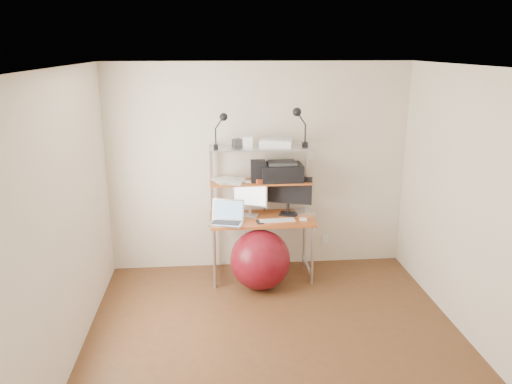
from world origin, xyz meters
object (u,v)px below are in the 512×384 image
Objects in this scene: monitor_silver at (250,196)px; laptop at (227,218)px; exercise_ball at (260,260)px; printer at (282,172)px; monitor_black at (288,192)px.

monitor_silver is 0.39m from laptop.
laptop reaches higher than exercise_ball.
laptop is 0.89× the size of printer.
printer is at bearing 36.58° from laptop.
printer is (0.38, 0.04, 0.27)m from monitor_silver.
laptop is (-0.73, -0.23, -0.22)m from monitor_black.
printer is at bearing -176.76° from monitor_black.
monitor_silver is 0.75m from exercise_ball.
exercise_ball is (0.09, -0.38, -0.65)m from monitor_silver.
monitor_silver is at bearing 52.70° from laptop.
laptop is at bearing -159.70° from printer.
monitor_silver is 0.84× the size of monitor_black.
monitor_black is 0.87m from exercise_ball.
monitor_black is 0.81× the size of exercise_ball.
monitor_silver is at bearing -157.89° from monitor_black.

